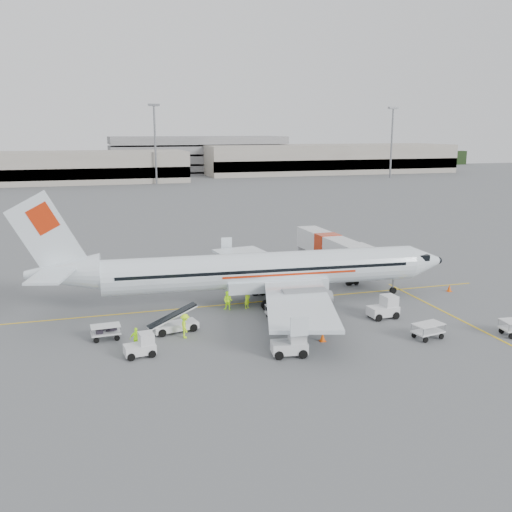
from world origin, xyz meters
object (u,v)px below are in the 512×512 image
object	(u,v)px
aircraft	(264,247)
tug_fore	(383,307)
jet_bridge	(328,253)
tug_mid	(289,342)
tug_aft	(140,345)
belt_loader	(174,316)

from	to	relation	value
aircraft	tug_fore	bearing A→B (deg)	-36.58
jet_bridge	tug_mid	distance (m)	24.32
tug_mid	tug_aft	distance (m)	10.26
jet_bridge	belt_loader	world-z (taller)	jet_bridge
tug_fore	tug_mid	size ratio (longest dim) A/B	0.99
jet_bridge	tug_fore	xyz separation A→B (m)	(-1.90, -15.74, -1.16)
aircraft	belt_loader	size ratio (longest dim) A/B	7.99
belt_loader	tug_aft	distance (m)	5.23
tug_fore	tug_aft	size ratio (longest dim) A/B	1.15
aircraft	tug_fore	xyz separation A→B (m)	(8.09, -6.99, -4.19)
aircraft	belt_loader	distance (m)	11.05
aircraft	tug_aft	world-z (taller)	aircraft
jet_bridge	tug_fore	size ratio (longest dim) A/B	6.60
tug_fore	tug_aft	distance (m)	20.19
jet_bridge	tug_mid	size ratio (longest dim) A/B	6.55
aircraft	tug_fore	size ratio (longest dim) A/B	15.39
aircraft	jet_bridge	world-z (taller)	aircraft
jet_bridge	belt_loader	distance (m)	23.56
jet_bridge	tug_mid	xyz separation A→B (m)	(-12.06, -21.09, -1.15)
belt_loader	tug_aft	xyz separation A→B (m)	(-3.06, -4.22, -0.45)
tug_mid	tug_fore	bearing A→B (deg)	36.41
aircraft	jet_bridge	size ratio (longest dim) A/B	2.33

